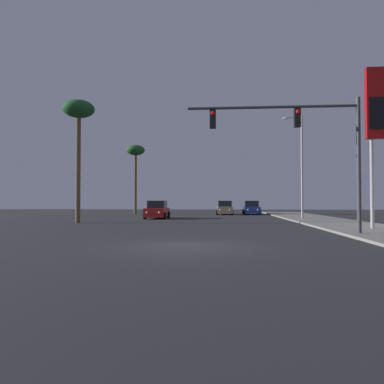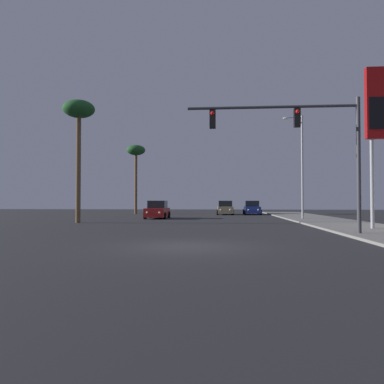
{
  "view_description": "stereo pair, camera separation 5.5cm",
  "coord_description": "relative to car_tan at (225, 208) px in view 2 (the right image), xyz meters",
  "views": [
    {
      "loc": [
        1.23,
        -13.46,
        1.64
      ],
      "look_at": [
        -0.58,
        10.0,
        2.21
      ],
      "focal_mm": 35.0,
      "sensor_mm": 36.0,
      "label": 1
    },
    {
      "loc": [
        1.28,
        -13.45,
        1.64
      ],
      "look_at": [
        -0.58,
        10.0,
        2.21
      ],
      "focal_mm": 35.0,
      "sensor_mm": 36.0,
      "label": 2
    }
  ],
  "objects": [
    {
      "name": "palm_tree_far",
      "position": [
        -11.47,
        1.74,
        6.97
      ],
      "size": [
        2.4,
        2.4,
        8.9
      ],
      "color": "brown",
      "rests_on": "ground"
    },
    {
      "name": "car_blue",
      "position": [
        3.23,
        0.15,
        0.0
      ],
      "size": [
        2.04,
        4.32,
        1.68
      ],
      "rotation": [
        0.0,
        0.0,
        3.13
      ],
      "color": "navy",
      "rests_on": "ground"
    },
    {
      "name": "gas_station_sign",
      "position": [
        8.63,
        -24.2,
        5.86
      ],
      "size": [
        2.0,
        0.42,
        9.0
      ],
      "color": "#99999E",
      "rests_on": "sidewalk_right"
    },
    {
      "name": "car_tan",
      "position": [
        0.0,
        0.0,
        0.0
      ],
      "size": [
        2.04,
        4.33,
        1.68
      ],
      "rotation": [
        0.0,
        0.0,
        3.17
      ],
      "color": "tan",
      "rests_on": "ground"
    },
    {
      "name": "traffic_light_mast",
      "position": [
        3.66,
        -27.38,
        4.02
      ],
      "size": [
        8.28,
        0.36,
        6.5
      ],
      "color": "#38383D",
      "rests_on": "sidewalk_right"
    },
    {
      "name": "palm_tree_near",
      "position": [
        -11.24,
        -18.26,
        7.33
      ],
      "size": [
        2.4,
        2.4,
        9.3
      ],
      "color": "brown",
      "rests_on": "ground"
    },
    {
      "name": "sidewalk_right",
      "position": [
        7.79,
        -22.26,
        -0.7
      ],
      "size": [
        5.0,
        60.0,
        0.12
      ],
      "color": "gray",
      "rests_on": "ground"
    },
    {
      "name": "car_red",
      "position": [
        -6.47,
        -10.83,
        0.0
      ],
      "size": [
        2.04,
        4.31,
        1.68
      ],
      "rotation": [
        0.0,
        0.0,
        3.14
      ],
      "color": "maroon",
      "rests_on": "ground"
    },
    {
      "name": "ground_plane",
      "position": [
        -1.71,
        -32.26,
        -0.76
      ],
      "size": [
        120.0,
        120.0,
        0.0
      ],
      "primitive_type": "plane",
      "color": "#28282B"
    },
    {
      "name": "street_lamp",
      "position": [
        6.46,
        -12.51,
        4.36
      ],
      "size": [
        1.74,
        0.24,
        9.0
      ],
      "color": "#99999E",
      "rests_on": "sidewalk_right"
    }
  ]
}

